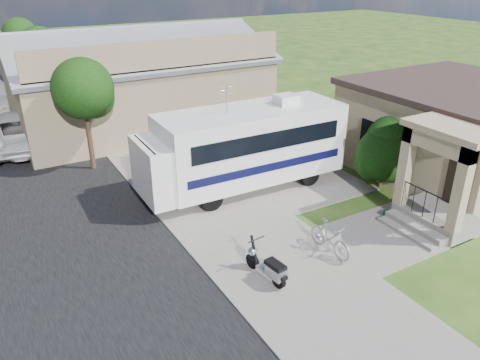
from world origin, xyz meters
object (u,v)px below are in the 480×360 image
bicycle (330,239)px  pickup_truck (19,129)px  motorhome (244,145)px  garden_hose (388,214)px  scooter (268,267)px  shrub (385,151)px

bicycle → pickup_truck: (-6.58, 14.26, 0.35)m
motorhome → garden_hose: size_ratio=22.84×
scooter → garden_hose: bearing=2.8°
motorhome → bicycle: size_ratio=4.67×
pickup_truck → garden_hose: pickup_truck is taller
motorhome → bicycle: bearing=-90.9°
scooter → pickup_truck: pickup_truck is taller
motorhome → pickup_truck: size_ratio=1.27×
scooter → bicycle: 2.27m
scooter → bicycle: scooter is taller
bicycle → pickup_truck: pickup_truck is taller
bicycle → garden_hose: bicycle is taller
scooter → bicycle: (2.26, 0.19, 0.04)m
shrub → pickup_truck: bearing=134.3°
motorhome → shrub: bearing=-27.8°
motorhome → pickup_truck: motorhome is taller
bicycle → garden_hose: (3.23, 0.77, -0.42)m
bicycle → scooter: bearing=-177.0°
scooter → garden_hose: size_ratio=4.61×
motorhome → garden_hose: 5.60m
shrub → scooter: shrub is taller
motorhome → pickup_truck: 11.35m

